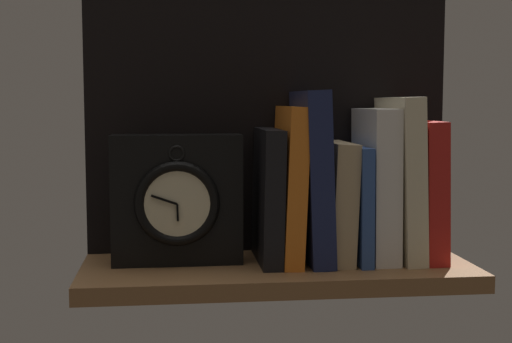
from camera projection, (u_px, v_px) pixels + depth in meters
ground_plane at (277, 272)px, 106.78cm from camera, size 57.41×22.23×2.50cm
back_panel at (268, 123)px, 115.04cm from camera, size 57.41×1.20×41.03cm
book_black_skeptic at (268, 195)px, 107.45cm from camera, size 3.36×15.09×19.96cm
book_orange_pandolfini at (289, 184)px, 107.66cm from camera, size 3.74×15.58×23.30cm
book_navy_bierce at (312, 176)px, 107.95cm from camera, size 4.46×15.98×25.65cm
book_tan_shortstories at (336, 201)px, 108.76cm from camera, size 4.10×14.41×17.98cm
book_blue_modern at (355, 203)px, 109.13cm from camera, size 1.96×15.52×17.32cm
book_white_catcher at (376, 184)px, 109.23cm from camera, size 4.19×14.40×22.90cm
book_cream_twain at (400, 178)px, 109.59cm from camera, size 4.06×15.73×24.66cm
book_red_requiem at (422, 190)px, 110.17cm from camera, size 3.76×15.15×21.07cm
framed_clock at (177, 200)px, 105.84cm from camera, size 19.11×6.80×19.11cm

